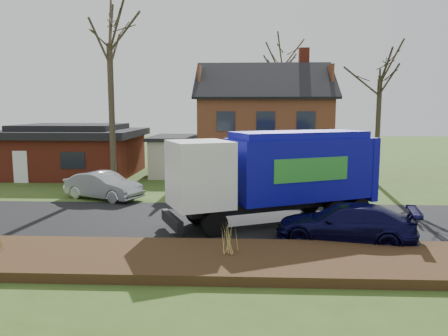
{
  "coord_description": "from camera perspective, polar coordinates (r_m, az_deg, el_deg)",
  "views": [
    {
      "loc": [
        0.59,
        -18.36,
        4.81
      ],
      "look_at": [
        -0.36,
        2.5,
        1.97
      ],
      "focal_mm": 35.0,
      "sensor_mm": 36.0,
      "label": 1
    }
  ],
  "objects": [
    {
      "name": "tree_back",
      "position": [
        39.53,
        7.67,
        14.92
      ],
      "size": [
        3.71,
        3.71,
        11.76
      ],
      "color": "#433428",
      "rests_on": "ground"
    },
    {
      "name": "silver_sedan",
      "position": [
        24.28,
        -15.49,
        -2.23
      ],
      "size": [
        4.67,
        3.25,
        1.46
      ],
      "primitive_type": "imported",
      "rotation": [
        0.0,
        0.0,
        1.14
      ],
      "color": "#A2A6A9",
      "rests_on": "ground"
    },
    {
      "name": "main_house",
      "position": [
        32.29,
        4.24,
        6.33
      ],
      "size": [
        12.95,
        8.95,
        9.26
      ],
      "color": "beige",
      "rests_on": "ground"
    },
    {
      "name": "road",
      "position": [
        18.99,
        0.76,
        -6.91
      ],
      "size": [
        80.0,
        7.0,
        0.02
      ],
      "primitive_type": "cube",
      "color": "black",
      "rests_on": "ground"
    },
    {
      "name": "tree_front_west",
      "position": [
        27.83,
        -14.84,
        18.03
      ],
      "size": [
        4.04,
        4.04,
        12.02
      ],
      "color": "#403626",
      "rests_on": "ground"
    },
    {
      "name": "navy_wagon",
      "position": [
        16.41,
        15.52,
        -7.02
      ],
      "size": [
        5.23,
        2.99,
        1.43
      ],
      "primitive_type": "imported",
      "rotation": [
        0.0,
        0.0,
        -1.78
      ],
      "color": "black",
      "rests_on": "ground"
    },
    {
      "name": "grass_clump_mid",
      "position": [
        13.92,
        0.82,
        -9.14
      ],
      "size": [
        0.34,
        0.28,
        0.94
      ],
      "color": "tan",
      "rests_on": "mulch_verge"
    },
    {
      "name": "ranch_house",
      "position": [
        33.93,
        -19.19,
        2.24
      ],
      "size": [
        9.8,
        8.2,
        3.7
      ],
      "color": "maroon",
      "rests_on": "ground"
    },
    {
      "name": "ground",
      "position": [
        18.99,
        0.76,
        -6.94
      ],
      "size": [
        120.0,
        120.0,
        0.0
      ],
      "primitive_type": "plane",
      "color": "#334E1A",
      "rests_on": "ground"
    },
    {
      "name": "garbage_truck",
      "position": [
        18.5,
        7.23,
        -0.35
      ],
      "size": [
        9.21,
        5.92,
        3.87
      ],
      "rotation": [
        0.0,
        0.0,
        0.43
      ],
      "color": "black",
      "rests_on": "ground"
    },
    {
      "name": "tree_front_east",
      "position": [
        29.69,
        19.82,
        12.96
      ],
      "size": [
        3.43,
        3.43,
        9.53
      ],
      "color": "#3A3123",
      "rests_on": "ground"
    },
    {
      "name": "mulch_verge",
      "position": [
        13.88,
        0.03,
        -11.89
      ],
      "size": [
        80.0,
        3.5,
        0.3
      ],
      "primitive_type": "cube",
      "color": "black",
      "rests_on": "ground"
    }
  ]
}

